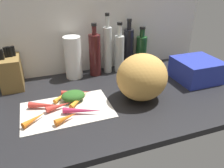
{
  "coord_description": "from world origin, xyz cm",
  "views": [
    {
      "loc": [
        -25.34,
        -96.15,
        59.33
      ],
      "look_at": [
        7.96,
        -3.69,
        8.78
      ],
      "focal_mm": 35.75,
      "sensor_mm": 36.0,
      "label": 1
    }
  ],
  "objects": [
    {
      "name": "wall_back",
      "position": [
        0.0,
        38.5,
        30.0
      ],
      "size": [
        170.0,
        3.0,
        60.0
      ],
      "primitive_type": "cube",
      "color": "silver",
      "rests_on": "ground_plane"
    },
    {
      "name": "bottle_0",
      "position": [
        8.56,
        28.7,
        13.37
      ],
      "size": [
        7.17,
        7.17,
        32.18
      ],
      "color": "#471919",
      "rests_on": "ground_plane"
    },
    {
      "name": "dish_rack",
      "position": [
        63.08,
        1.23,
        6.34
      ],
      "size": [
        24.15,
        23.45,
        12.68
      ],
      "primitive_type": "cube",
      "color": "#2838AD",
      "rests_on": "ground_plane"
    },
    {
      "name": "bottle_3",
      "position": [
        32.4,
        32.39,
        13.58
      ],
      "size": [
        6.48,
        6.48,
        32.4
      ],
      "color": "black",
      "rests_on": "ground_plane"
    },
    {
      "name": "knife_block",
      "position": [
        -39.81,
        28.0,
        9.16
      ],
      "size": [
        11.3,
        16.97,
        23.12
      ],
      "color": "olive",
      "rests_on": "ground_plane"
    },
    {
      "name": "carrot_4",
      "position": [
        -24.54,
        -1.95,
        2.28
      ],
      "size": [
        16.32,
        9.19,
        2.96
      ],
      "primitive_type": "cone",
      "rotation": [
        0.0,
        1.57,
        -0.4
      ],
      "color": "red",
      "rests_on": "cutting_board"
    },
    {
      "name": "cutting_board",
      "position": [
        -15.5,
        -5.99,
        0.4
      ],
      "size": [
        41.97,
        26.96,
        0.8
      ],
      "primitive_type": "cube",
      "color": "beige",
      "rests_on": "ground_plane"
    },
    {
      "name": "paper_towel_roll",
      "position": [
        -4.76,
        29.5,
        12.63
      ],
      "size": [
        10.07,
        10.07,
        25.27
      ],
      "primitive_type": "cylinder",
      "color": "white",
      "rests_on": "ground_plane"
    },
    {
      "name": "bottle_2",
      "position": [
        24.65,
        29.02,
        12.75
      ],
      "size": [
        5.96,
        5.96,
        31.51
      ],
      "color": "silver",
      "rests_on": "ground_plane"
    },
    {
      "name": "carrot_0",
      "position": [
        -30.32,
        -11.11,
        2.06
      ],
      "size": [
        10.9,
        8.74,
        2.52
      ],
      "primitive_type": "cone",
      "rotation": [
        0.0,
        1.57,
        0.62
      ],
      "color": "orange",
      "rests_on": "cutting_board"
    },
    {
      "name": "carrot_greens_pile",
      "position": [
        -11.03,
        0.79,
        3.28
      ],
      "size": [
        11.7,
        9.0,
        4.95
      ],
      "primitive_type": "ellipsoid",
      "color": "#2D6023",
      "rests_on": "cutting_board"
    },
    {
      "name": "carrot_5",
      "position": [
        -15.53,
        5.27,
        1.89
      ],
      "size": [
        11.19,
        10.75,
        2.18
      ],
      "primitive_type": "cone",
      "rotation": [
        0.0,
        1.57,
        0.76
      ],
      "color": "orange",
      "rests_on": "cutting_board"
    },
    {
      "name": "carrot_3",
      "position": [
        -8.15,
        -1.01,
        2.0
      ],
      "size": [
        12.95,
        13.44,
        2.41
      ],
      "primitive_type": "cone",
      "rotation": [
        0.0,
        1.57,
        0.81
      ],
      "color": "orange",
      "rests_on": "cutting_board"
    },
    {
      "name": "carrot_7",
      "position": [
        -8.42,
        6.15,
        1.99
      ],
      "size": [
        15.51,
        6.4,
        2.38
      ],
      "primitive_type": "cone",
      "rotation": [
        0.0,
        1.57,
        -0.27
      ],
      "color": "red",
      "rests_on": "cutting_board"
    },
    {
      "name": "bottle_1",
      "position": [
        17.2,
        30.21,
        15.31
      ],
      "size": [
        5.39,
        5.39,
        37.03
      ],
      "color": "silver",
      "rests_on": "ground_plane"
    },
    {
      "name": "carrot_2",
      "position": [
        -19.18,
        -4.63,
        2.26
      ],
      "size": [
        12.04,
        5.26,
        2.92
      ],
      "primitive_type": "cone",
      "rotation": [
        0.0,
        1.57,
        0.21
      ],
      "color": "red",
      "rests_on": "cutting_board"
    },
    {
      "name": "bottle_4",
      "position": [
        41.61,
        31.88,
        11.08
      ],
      "size": [
        7.12,
        7.12,
        26.95
      ],
      "color": "#19421E",
      "rests_on": "ground_plane"
    },
    {
      "name": "carrot_1",
      "position": [
        -9.35,
        -12.0,
        2.2
      ],
      "size": [
        17.55,
        8.75,
        2.8
      ],
      "primitive_type": "cone",
      "rotation": [
        0.0,
        1.57,
        -0.35
      ],
      "color": "#B2264C",
      "rests_on": "cutting_board"
    },
    {
      "name": "carrot_6",
      "position": [
        -17.28,
        -15.09,
        2.19
      ],
      "size": [
        10.89,
        6.63,
        2.78
      ],
      "primitive_type": "cone",
      "rotation": [
        0.0,
        1.57,
        0.39
      ],
      "color": "orange",
      "rests_on": "cutting_board"
    },
    {
      "name": "ground_plane",
      "position": [
        0.0,
        0.0,
        -1.5
      ],
      "size": [
        170.0,
        80.0,
        3.0
      ],
      "primitive_type": "cube",
      "color": "black"
    },
    {
      "name": "winter_squash",
      "position": [
        22.36,
        -7.49,
        11.85
      ],
      "size": [
        25.64,
        23.68,
        23.69
      ],
      "primitive_type": "ellipsoid",
      "color": "gold",
      "rests_on": "ground_plane"
    }
  ]
}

